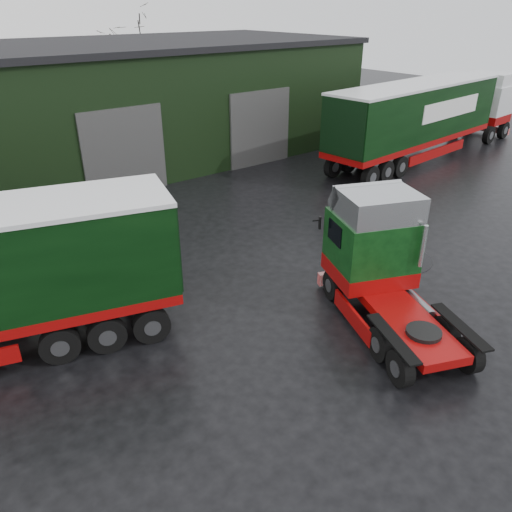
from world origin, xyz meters
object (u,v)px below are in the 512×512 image
Objects in this scene: hero_tractor at (400,274)px; lorry_right at (414,123)px; warehouse at (73,107)px; tree_back_b at (129,68)px; wash_bucket at (396,270)px.

lorry_right is (14.14, 9.91, 0.39)m from hero_tractor.
hero_tractor is at bearing -59.46° from lorry_right.
warehouse is 5.61× the size of hero_tractor.
hero_tractor is at bearing -103.01° from tree_back_b.
warehouse is 1.95× the size of lorry_right.
wash_bucket is at bearing -79.33° from warehouse.
tree_back_b is (-7.00, 21.00, 1.57)m from lorry_right.
lorry_right is at bearing -36.25° from warehouse.
lorry_right reaches higher than wash_bucket.
warehouse is at bearing 115.11° from hero_tractor.
hero_tractor is 17.27m from lorry_right.
tree_back_b is (7.14, 30.91, 1.96)m from hero_tractor.
tree_back_b is at bearing -166.05° from lorry_right.
tree_back_b is (8.00, 10.00, 0.59)m from warehouse.
hero_tractor is 0.77× the size of tree_back_b.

